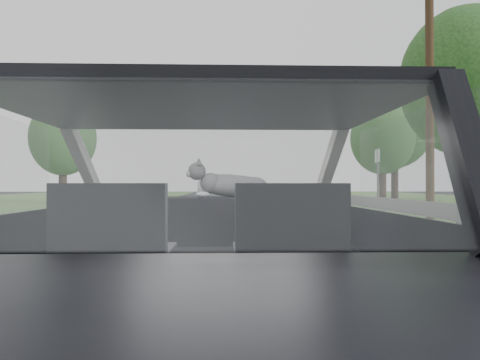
{
  "coord_description": "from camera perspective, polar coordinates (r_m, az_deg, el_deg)",
  "views": [
    {
      "loc": [
        0.1,
        -2.45,
        1.08
      ],
      "look_at": [
        0.2,
        0.51,
        1.11
      ],
      "focal_mm": 35.0,
      "sensor_mm": 36.0,
      "label": 1
    }
  ],
  "objects": [
    {
      "name": "subject_car",
      "position": [
        2.48,
        -4.33,
        -8.87
      ],
      "size": [
        1.8,
        4.0,
        1.45
      ],
      "primitive_type": "cube",
      "color": "black",
      "rests_on": "ground"
    },
    {
      "name": "dashboard",
      "position": [
        3.09,
        -3.85,
        -4.9
      ],
      "size": [
        1.58,
        0.45,
        0.3
      ],
      "primitive_type": "cube",
      "color": "black",
      "rests_on": "subject_car"
    },
    {
      "name": "driver_seat",
      "position": [
        2.23,
        -15.03,
        -5.78
      ],
      "size": [
        0.5,
        0.72,
        0.42
      ],
      "primitive_type": "cube",
      "color": "black",
      "rests_on": "subject_car"
    },
    {
      "name": "passenger_seat",
      "position": [
        2.19,
        5.91,
        -5.89
      ],
      "size": [
        0.5,
        0.72,
        0.42
      ],
      "primitive_type": "cube",
      "color": "black",
      "rests_on": "subject_car"
    },
    {
      "name": "steering_wheel",
      "position": [
        2.83,
        -12.18,
        -3.86
      ],
      "size": [
        0.36,
        0.36,
        0.04
      ],
      "primitive_type": "torus",
      "color": "black",
      "rests_on": "dashboard"
    },
    {
      "name": "cat",
      "position": [
        3.11,
        -0.57,
        -0.57
      ],
      "size": [
        0.59,
        0.26,
        0.25
      ],
      "primitive_type": "ellipsoid",
      "rotation": [
        0.0,
        0.0,
        0.14
      ],
      "color": "gray",
      "rests_on": "dashboard"
    },
    {
      "name": "guardrail",
      "position": [
        13.15,
        16.68,
        -2.73
      ],
      "size": [
        0.05,
        90.0,
        0.32
      ],
      "primitive_type": "cube",
      "color": "#A5A5A5",
      "rests_on": "ground"
    },
    {
      "name": "other_car",
      "position": [
        26.67,
        -2.7,
        -1.08
      ],
      "size": [
        2.91,
        5.4,
        1.68
      ],
      "primitive_type": "imported",
      "rotation": [
        0.0,
        0.0,
        0.18
      ],
      "color": "#B0B3BB",
      "rests_on": "ground"
    },
    {
      "name": "highway_sign",
      "position": [
        21.79,
        16.47,
        0.15
      ],
      "size": [
        0.22,
        1.08,
        2.69
      ],
      "primitive_type": "cube",
      "rotation": [
        0.0,
        0.0,
        -0.1
      ],
      "color": "#115226",
      "rests_on": "ground"
    },
    {
      "name": "utility_pole",
      "position": [
        14.47,
        22.12,
        9.47
      ],
      "size": [
        0.24,
        0.24,
        7.19
      ],
      "primitive_type": "cylinder",
      "rotation": [
        0.0,
        0.0,
        -0.05
      ],
      "color": "#4D3821",
      "rests_on": "ground"
    },
    {
      "name": "tree_1",
      "position": [
        23.03,
        25.91,
        7.6
      ],
      "size": [
        6.4,
        6.4,
        8.66
      ],
      "primitive_type": null,
      "rotation": [
        0.0,
        0.0,
        0.13
      ],
      "color": "#183B15",
      "rests_on": "ground"
    },
    {
      "name": "tree_2",
      "position": [
        33.52,
        16.98,
        3.23
      ],
      "size": [
        4.78,
        4.78,
        6.58
      ],
      "primitive_type": null,
      "rotation": [
        0.0,
        0.0,
        -0.11
      ],
      "color": "#183B15",
      "rests_on": "ground"
    },
    {
      "name": "tree_3",
      "position": [
        37.35,
        18.33,
        4.42
      ],
      "size": [
        6.9,
        6.9,
        8.62
      ],
      "primitive_type": null,
      "rotation": [
        0.0,
        0.0,
        0.25
      ],
      "color": "#183B15",
      "rests_on": "ground"
    },
    {
      "name": "tree_6",
      "position": [
        30.6,
        -20.78,
        3.11
      ],
      "size": [
        5.03,
        5.03,
        6.04
      ],
      "primitive_type": null,
      "rotation": [
        0.0,
        0.0,
        -0.32
      ],
      "color": "#183B15",
      "rests_on": "ground"
    }
  ]
}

